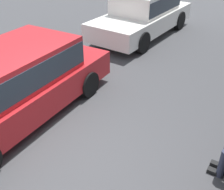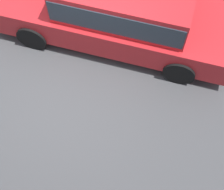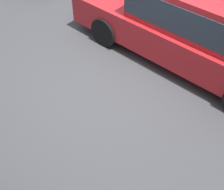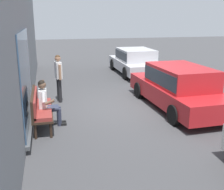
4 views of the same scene
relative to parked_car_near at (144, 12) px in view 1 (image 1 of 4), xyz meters
The scene contains 3 objects.
ground_plane 6.63m from the parked_car_near, 15.81° to the left, with size 60.00×60.00×0.00m, color #424244.
parked_car_near is the anchor object (origin of this frame).
parked_car_mid 5.88m from the parked_car_near, ahead, with size 4.75×1.98×1.47m.
Camera 1 is at (2.64, 2.60, 3.49)m, focal length 45.00 mm.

